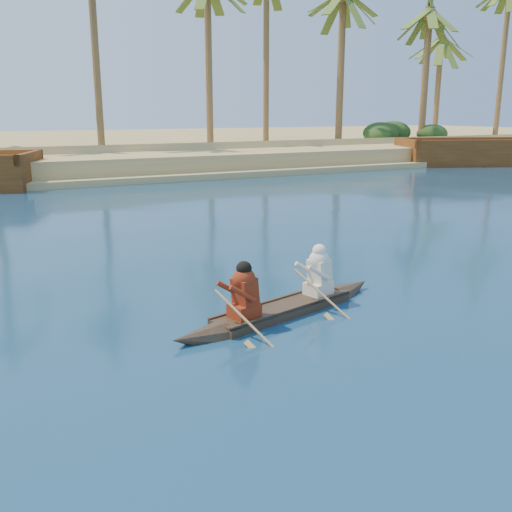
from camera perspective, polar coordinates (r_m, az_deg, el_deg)
ground at (r=9.37m, az=-2.99°, el=-9.68°), size 160.00×160.00×0.00m
sandy_embankment at (r=54.91m, az=-24.05°, el=9.66°), size 150.00×51.00×1.50m
palm_grove at (r=43.16m, az=-23.94°, el=18.71°), size 110.00×14.00×16.00m
shrub_cluster at (r=39.55m, az=-22.58°, el=9.44°), size 100.00×6.00×2.40m
canoe at (r=10.99m, az=2.75°, el=-4.47°), size 5.13×1.93×1.41m
barge_right at (r=46.01m, az=22.37°, el=9.45°), size 13.85×8.78×2.19m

